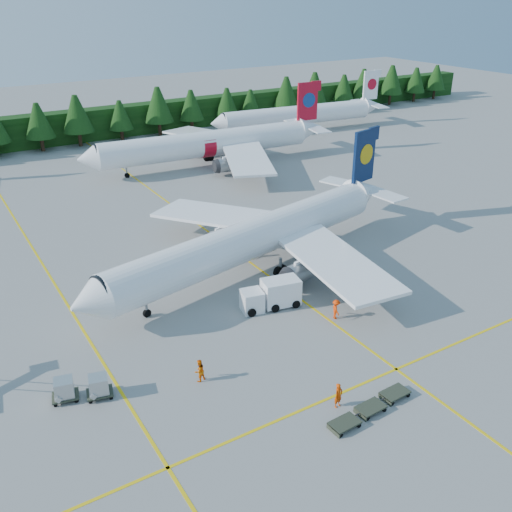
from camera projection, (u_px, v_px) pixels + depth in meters
ground at (293, 355)px, 47.93m from camera, size 320.00×320.00×0.00m
taxi_stripe_a at (63, 297)px, 56.74m from camera, size 0.25×120.00×0.01m
taxi_stripe_b at (237, 253)px, 66.16m from camera, size 0.25×120.00×0.01m
taxi_stripe_cross at (338, 394)px, 43.31m from camera, size 80.00×0.25×0.01m
treeline_hedge at (51, 129)px, 109.79m from camera, size 220.00×4.00×6.00m
airliner_navy at (246, 242)px, 60.00m from camera, size 41.64×33.88×12.28m
airliner_red at (202, 145)px, 95.84m from camera, size 43.37×35.59×12.61m
airliner_far_right at (293, 115)px, 118.55m from camera, size 39.36×7.56×11.45m
service_truck at (271, 294)px, 54.51m from camera, size 5.98×3.13×2.75m
dolly_train at (371, 407)px, 41.40m from camera, size 7.54×2.01×0.13m
uld_pair at (82, 387)px, 42.51m from camera, size 4.53×2.88×1.49m
crew_a at (338, 395)px, 41.68m from camera, size 0.80×0.60×1.99m
crew_b at (199, 371)px, 44.42m from camera, size 1.09×0.94×1.91m
crew_c at (336, 309)px, 52.78m from camera, size 0.76×0.93×1.94m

